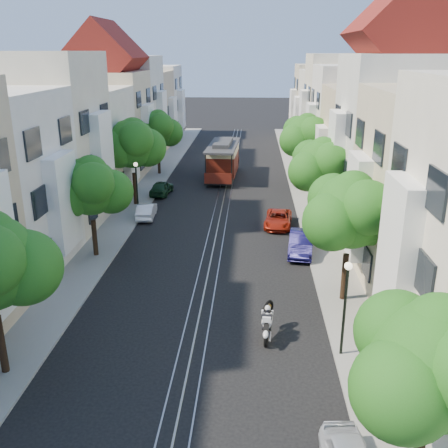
% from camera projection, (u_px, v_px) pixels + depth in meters
% --- Properties ---
extents(ground, '(200.00, 200.00, 0.00)m').
position_uv_depth(ground, '(224.00, 197.00, 43.99)').
color(ground, black).
rests_on(ground, ground).
extents(sidewalk_east, '(2.50, 80.00, 0.12)m').
position_uv_depth(sidewalk_east, '(307.00, 197.00, 43.57)').
color(sidewalk_east, gray).
rests_on(sidewalk_east, ground).
extents(sidewalk_west, '(2.50, 80.00, 0.12)m').
position_uv_depth(sidewalk_west, '(143.00, 195.00, 44.36)').
color(sidewalk_west, gray).
rests_on(sidewalk_west, ground).
extents(rail_left, '(0.06, 80.00, 0.02)m').
position_uv_depth(rail_left, '(218.00, 196.00, 44.01)').
color(rail_left, gray).
rests_on(rail_left, ground).
extents(rail_slot, '(0.06, 80.00, 0.02)m').
position_uv_depth(rail_slot, '(224.00, 196.00, 43.98)').
color(rail_slot, gray).
rests_on(rail_slot, ground).
extents(rail_right, '(0.06, 80.00, 0.02)m').
position_uv_depth(rail_right, '(230.00, 197.00, 43.95)').
color(rail_right, gray).
rests_on(rail_right, ground).
extents(lane_line, '(0.08, 80.00, 0.01)m').
position_uv_depth(lane_line, '(224.00, 197.00, 43.99)').
color(lane_line, tan).
rests_on(lane_line, ground).
extents(townhouses_east, '(7.75, 72.00, 12.00)m').
position_uv_depth(townhouses_east, '(366.00, 139.00, 41.56)').
color(townhouses_east, beige).
rests_on(townhouses_east, ground).
extents(townhouses_west, '(7.75, 72.00, 11.76)m').
position_uv_depth(townhouses_west, '(86.00, 138.00, 42.88)').
color(townhouses_west, silver).
rests_on(townhouses_west, ground).
extents(tree_e_a, '(4.72, 3.87, 6.27)m').
position_uv_depth(tree_e_a, '(435.00, 368.00, 12.89)').
color(tree_e_a, black).
rests_on(tree_e_a, ground).
extents(tree_e_b, '(4.93, 4.08, 6.68)m').
position_uv_depth(tree_e_b, '(351.00, 213.00, 24.10)').
color(tree_e_b, black).
rests_on(tree_e_b, ground).
extents(tree_e_c, '(4.84, 3.99, 6.52)m').
position_uv_depth(tree_e_c, '(322.00, 166.00, 34.52)').
color(tree_e_c, black).
rests_on(tree_e_c, ground).
extents(tree_e_d, '(5.01, 4.16, 6.85)m').
position_uv_depth(tree_e_d, '(306.00, 137.00, 44.80)').
color(tree_e_d, black).
rests_on(tree_e_d, ground).
extents(tree_w_b, '(4.72, 3.87, 6.27)m').
position_uv_depth(tree_w_b, '(91.00, 188.00, 29.71)').
color(tree_w_b, black).
rests_on(tree_w_b, ground).
extents(tree_w_c, '(5.13, 4.28, 7.09)m').
position_uv_depth(tree_w_c, '(133.00, 145.00, 39.86)').
color(tree_w_c, black).
rests_on(tree_w_c, ground).
extents(tree_w_d, '(4.84, 3.99, 6.52)m').
position_uv_depth(tree_w_d, '(158.00, 130.00, 50.39)').
color(tree_w_d, black).
rests_on(tree_w_d, ground).
extents(lamp_east, '(0.32, 0.32, 4.16)m').
position_uv_depth(lamp_east, '(346.00, 295.00, 20.08)').
color(lamp_east, black).
rests_on(lamp_east, ground).
extents(lamp_west, '(0.32, 0.32, 4.16)m').
position_uv_depth(lamp_west, '(137.00, 181.00, 37.74)').
color(lamp_west, black).
rests_on(lamp_west, ground).
extents(sportbike_rider, '(0.62, 2.16, 1.52)m').
position_uv_depth(sportbike_rider, '(267.00, 321.00, 22.04)').
color(sportbike_rider, black).
rests_on(sportbike_rider, ground).
extents(cable_car, '(3.18, 9.00, 3.41)m').
position_uv_depth(cable_car, '(223.00, 158.00, 49.91)').
color(cable_car, black).
rests_on(cable_car, ground).
extents(parked_car_e_mid, '(1.93, 4.29, 1.37)m').
position_uv_depth(parked_car_e_mid, '(301.00, 243.00, 31.46)').
color(parked_car_e_mid, '#0D0B38').
rests_on(parked_car_e_mid, ground).
extents(parked_car_e_far, '(2.29, 4.21, 1.12)m').
position_uv_depth(parked_car_e_far, '(278.00, 219.00, 36.36)').
color(parked_car_e_far, '#9D1F0E').
rests_on(parked_car_e_far, ground).
extents(parked_car_w_mid, '(1.44, 3.58, 1.16)m').
position_uv_depth(parked_car_w_mid, '(147.00, 211.00, 38.20)').
color(parked_car_w_mid, silver).
rests_on(parked_car_w_mid, ground).
extents(parked_car_w_far, '(1.82, 3.85, 1.27)m').
position_uv_depth(parked_car_w_far, '(162.00, 188.00, 44.39)').
color(parked_car_w_far, '#15351E').
rests_on(parked_car_w_far, ground).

